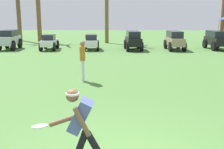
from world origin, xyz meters
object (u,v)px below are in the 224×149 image
(palm_tree_left_of_centre, at_px, (38,1))
(parked_car_slot_d, at_px, (91,42))
(frisbee_in_flight, at_px, (40,126))
(parked_car_slot_b, at_px, (9,39))
(parked_car_slot_g, at_px, (216,39))
(parked_car_slot_f, at_px, (175,40))
(palm_tree_far_right, at_px, (224,4))
(teammate_near_sideline, at_px, (83,57))
(frisbee_thrower, at_px, (81,126))
(parked_car_slot_e, at_px, (133,40))
(parked_car_slot_c, at_px, (49,42))
(palm_tree_far_left, at_px, (18,0))

(palm_tree_left_of_centre, bearing_deg, parked_car_slot_d, -48.89)
(frisbee_in_flight, height_order, parked_car_slot_b, parked_car_slot_b)
(parked_car_slot_g, bearing_deg, parked_car_slot_f, -172.94)
(frisbee_in_flight, xyz_separation_m, palm_tree_far_right, (10.63, 20.13, 2.70))
(teammate_near_sideline, bearing_deg, parked_car_slot_d, 92.52)
(frisbee_thrower, bearing_deg, parked_car_slot_d, 93.88)
(parked_car_slot_b, bearing_deg, parked_car_slot_e, -1.90)
(parked_car_slot_e, height_order, palm_tree_far_right, palm_tree_far_right)
(parked_car_slot_f, bearing_deg, frisbee_thrower, -107.12)
(parked_car_slot_c, xyz_separation_m, parked_car_slot_f, (9.00, -0.01, 0.16))
(parked_car_slot_e, bearing_deg, parked_car_slot_c, 179.59)
(frisbee_thrower, bearing_deg, parked_car_slot_c, 104.51)
(teammate_near_sideline, bearing_deg, frisbee_thrower, -84.05)
(teammate_near_sideline, xyz_separation_m, parked_car_slot_d, (-0.43, 9.65, -0.38))
(parked_car_slot_b, distance_m, parked_car_slot_g, 15.01)
(frisbee_in_flight, bearing_deg, palm_tree_far_right, 62.15)
(palm_tree_far_left, bearing_deg, frisbee_in_flight, -71.08)
(frisbee_in_flight, height_order, palm_tree_far_left, palm_tree_far_left)
(frisbee_thrower, height_order, parked_car_slot_c, frisbee_thrower)
(frisbee_in_flight, xyz_separation_m, parked_car_slot_e, (2.65, 15.61, 0.04))
(frisbee_in_flight, bearing_deg, parked_car_slot_d, 91.26)
(frisbee_in_flight, relative_size, parked_car_slot_f, 0.16)
(parked_car_slot_c, relative_size, parked_car_slot_g, 0.91)
(parked_car_slot_b, bearing_deg, parked_car_slot_c, -4.95)
(parked_car_slot_c, relative_size, palm_tree_far_right, 0.38)
(parked_car_slot_g, relative_size, palm_tree_left_of_centre, 0.38)
(parked_car_slot_f, height_order, palm_tree_far_left, palm_tree_far_left)
(parked_car_slot_b, bearing_deg, palm_tree_far_left, 102.08)
(parked_car_slot_d, bearing_deg, parked_car_slot_e, -1.89)
(palm_tree_left_of_centre, bearing_deg, teammate_near_sideline, -70.06)
(palm_tree_far_left, distance_m, palm_tree_left_of_centre, 2.30)
(parked_car_slot_f, bearing_deg, parked_car_slot_c, 179.95)
(frisbee_thrower, xyz_separation_m, palm_tree_left_of_centre, (-6.34, 21.96, 2.86))
(parked_car_slot_e, distance_m, palm_tree_far_left, 12.90)
(frisbee_thrower, height_order, teammate_near_sideline, teammate_near_sideline)
(parked_car_slot_c, height_order, parked_car_slot_g, parked_car_slot_g)
(frisbee_thrower, xyz_separation_m, parked_car_slot_f, (4.89, 15.87, -0.07))
(teammate_near_sideline, xyz_separation_m, parked_car_slot_g, (8.62, 9.97, -0.22))
(parked_car_slot_e, distance_m, palm_tree_left_of_centre, 10.70)
(parked_car_slot_g, height_order, palm_tree_far_right, palm_tree_far_right)
(palm_tree_far_left, bearing_deg, parked_car_slot_d, -42.90)
(palm_tree_far_left, bearing_deg, teammate_near_sideline, -64.67)
(teammate_near_sideline, height_order, palm_tree_far_right, palm_tree_far_right)
(palm_tree_far_left, xyz_separation_m, palm_tree_far_right, (18.38, -2.46, -0.45))
(parked_car_slot_c, xyz_separation_m, palm_tree_left_of_centre, (-2.23, 6.09, 3.08))
(parked_car_slot_d, bearing_deg, frisbee_thrower, -86.12)
(parked_car_slot_b, height_order, palm_tree_far_right, palm_tree_far_right)
(parked_car_slot_g, relative_size, palm_tree_far_left, 0.37)
(parked_car_slot_g, distance_m, palm_tree_far_left, 17.97)
(parked_car_slot_c, bearing_deg, teammate_near_sideline, -70.20)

